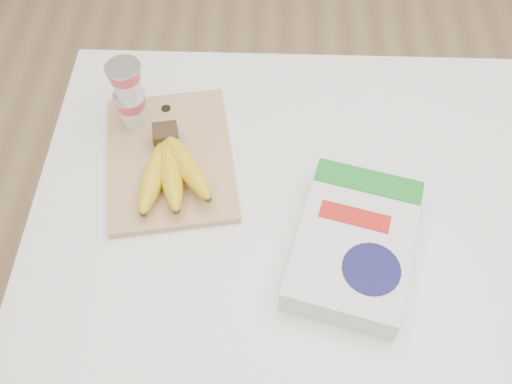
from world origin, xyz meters
TOP-DOWN VIEW (x-y plane):
  - table at (0.00, 0.00)m, footprint 1.17×0.78m
  - cutting_board at (-0.34, 0.07)m, footprint 0.30×0.37m
  - bananas at (-0.32, 0.02)m, footprint 0.16×0.21m
  - yogurt_stack at (-0.41, 0.16)m, footprint 0.07×0.07m
  - cereal_box at (0.01, -0.12)m, footprint 0.26×0.33m

SIDE VIEW (x-z plane):
  - table at x=0.00m, z-range 0.00..0.88m
  - cutting_board at x=-0.34m, z-range 0.88..0.89m
  - cereal_box at x=0.01m, z-range 0.88..0.94m
  - bananas at x=-0.32m, z-range 0.89..0.95m
  - yogurt_stack at x=-0.41m, z-range 0.90..1.06m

